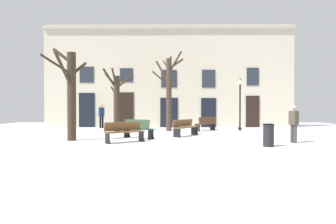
{
  "coord_description": "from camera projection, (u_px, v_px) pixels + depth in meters",
  "views": [
    {
      "loc": [
        0.12,
        -13.55,
        1.51
      ],
      "look_at": [
        0.0,
        1.7,
        1.29
      ],
      "focal_mm": 30.36,
      "sensor_mm": 36.0,
      "label": 1
    }
  ],
  "objects": [
    {
      "name": "person_strolling",
      "position": [
        294.0,
        122.0,
        12.19
      ],
      "size": [
        0.33,
        0.43,
        1.63
      ],
      "rotation": [
        0.0,
        0.0,
        1.91
      ],
      "color": "#403D3A",
      "rests_on": "ground"
    },
    {
      "name": "tree_right_of_center",
      "position": [
        71.0,
        92.0,
        13.08
      ],
      "size": [
        1.59,
        1.86,
        4.34
      ],
      "color": "#382B1E",
      "rests_on": "ground"
    },
    {
      "name": "bench_near_center_tree",
      "position": [
        138.0,
        128.0,
        13.91
      ],
      "size": [
        1.62,
        1.29,
        0.95
      ],
      "rotation": [
        0.0,
        0.0,
        2.54
      ],
      "color": "#2D4C33",
      "rests_on": "ground"
    },
    {
      "name": "bench_near_lamp",
      "position": [
        124.0,
        132.0,
        12.4
      ],
      "size": [
        1.71,
        1.35,
        0.89
      ],
      "rotation": [
        0.0,
        0.0,
        0.58
      ],
      "color": "brown",
      "rests_on": "ground"
    },
    {
      "name": "litter_bin",
      "position": [
        268.0,
        135.0,
        11.05
      ],
      "size": [
        0.43,
        0.43,
        0.89
      ],
      "color": "black",
      "rests_on": "ground"
    },
    {
      "name": "tree_center",
      "position": [
        116.0,
        99.0,
        18.48
      ],
      "size": [
        2.03,
        2.54,
        4.02
      ],
      "color": "#382B1E",
      "rests_on": "ground"
    },
    {
      "name": "ground_plane",
      "position": [
        168.0,
        139.0,
        13.58
      ],
      "size": [
        31.11,
        31.11,
        0.0
      ],
      "primitive_type": "plane",
      "color": "white"
    },
    {
      "name": "tree_foreground",
      "position": [
        169.0,
        90.0,
        18.39
      ],
      "size": [
        2.05,
        2.05,
        5.06
      ],
      "color": "#423326",
      "rests_on": "ground"
    },
    {
      "name": "streetlamp",
      "position": [
        240.0,
        98.0,
        18.92
      ],
      "size": [
        0.3,
        0.3,
        3.5
      ],
      "color": "black",
      "rests_on": "ground"
    },
    {
      "name": "person_near_bench",
      "position": [
        101.0,
        115.0,
        21.04
      ],
      "size": [
        0.43,
        0.41,
        1.81
      ],
      "rotation": [
        0.0,
        0.0,
        3.82
      ],
      "color": "black",
      "rests_on": "ground"
    },
    {
      "name": "building_facade",
      "position": [
        169.0,
        76.0,
        22.21
      ],
      "size": [
        19.44,
        0.6,
        7.97
      ],
      "color": "beige",
      "rests_on": "ground"
    },
    {
      "name": "bench_back_to_back_left",
      "position": [
        185.0,
        127.0,
        15.22
      ],
      "size": [
        1.49,
        1.8,
        0.89
      ],
      "rotation": [
        0.0,
        0.0,
        0.95
      ],
      "color": "brown",
      "rests_on": "ground"
    },
    {
      "name": "bench_far_corner",
      "position": [
        206.0,
        124.0,
        18.63
      ],
      "size": [
        1.54,
        1.54,
        0.92
      ],
      "rotation": [
        0.0,
        0.0,
        3.92
      ],
      "color": "#51331E",
      "rests_on": "ground"
    }
  ]
}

